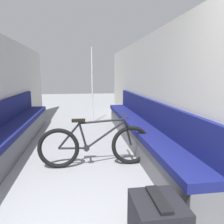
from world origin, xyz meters
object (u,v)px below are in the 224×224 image
bench_seat_row_right (140,131)px  bicycle (95,145)px  bench_seat_row_left (11,136)px  grab_pole_near (92,87)px  luggage_bag (157,220)px

bench_seat_row_right → bicycle: (-0.92, -0.82, 0.01)m
bench_seat_row_left → grab_pole_near: bearing=55.0°
bench_seat_row_right → grab_pole_near: size_ratio=2.26×
bicycle → grab_pole_near: grab_pole_near is taller
bench_seat_row_right → grab_pole_near: 2.53m
bench_seat_row_right → grab_pole_near: grab_pole_near is taller
bicycle → bench_seat_row_right: bearing=46.2°
bench_seat_row_left → bench_seat_row_right: 2.40m
bench_seat_row_left → luggage_bag: bench_seat_row_left is taller
bicycle → luggage_bag: bearing=-70.8°
grab_pole_near → bicycle: bearing=-92.3°
bicycle → bench_seat_row_left: bearing=155.8°
bicycle → grab_pole_near: size_ratio=0.80×
bicycle → grab_pole_near: (0.13, 3.10, 0.72)m
bicycle → grab_pole_near: bearing=92.4°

